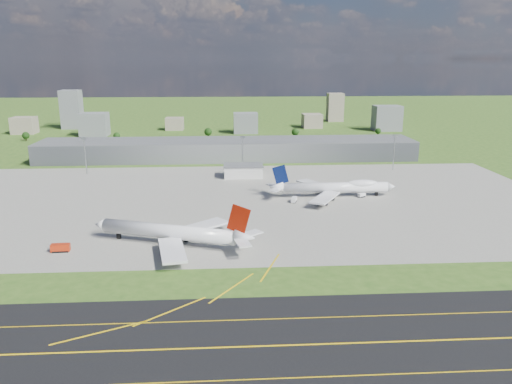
{
  "coord_description": "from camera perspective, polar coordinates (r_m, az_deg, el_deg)",
  "views": [
    {
      "loc": [
        -1.36,
        -234.69,
        78.76
      ],
      "look_at": [
        14.27,
        25.45,
        9.0
      ],
      "focal_mm": 35.0,
      "sensor_mm": 36.0,
      "label": 1
    }
  ],
  "objects": [
    {
      "name": "mast_center",
      "position": [
        355.16,
        -1.56,
        5.08
      ],
      "size": [
        3.5,
        2.0,
        25.9
      ],
      "color": "gray",
      "rests_on": "ground"
    },
    {
      "name": "tree_w",
      "position": [
        516.67,
        -15.63,
        6.21
      ],
      "size": [
        6.75,
        6.75,
        8.25
      ],
      "color": "#382314",
      "rests_on": "ground"
    },
    {
      "name": "tug_yellow",
      "position": [
        236.38,
        -11.45,
        -4.55
      ],
      "size": [
        4.09,
        3.97,
        1.8
      ],
      "rotation": [
        0.0,
        0.0,
        0.73
      ],
      "color": "#E1BA0D",
      "rests_on": "ground"
    },
    {
      "name": "bldg_e",
      "position": [
        587.17,
        14.73,
        8.17
      ],
      "size": [
        30.0,
        22.0,
        28.0
      ],
      "primitive_type": "cube",
      "color": "slate",
      "rests_on": "ground"
    },
    {
      "name": "fire_truck",
      "position": [
        226.52,
        -21.44,
        -5.99
      ],
      "size": [
        7.88,
        3.42,
        3.44
      ],
      "rotation": [
        0.0,
        0.0,
        0.06
      ],
      "color": "red",
      "rests_on": "ground"
    },
    {
      "name": "tree_e",
      "position": [
        519.85,
        4.52,
        6.84
      ],
      "size": [
        7.65,
        7.65,
        9.35
      ],
      "color": "#382314",
      "rests_on": "ground"
    },
    {
      "name": "tree_far_e",
      "position": [
        549.2,
        13.78,
        6.79
      ],
      "size": [
        6.3,
        6.3,
        7.7
      ],
      "color": "#382314",
      "rests_on": "ground"
    },
    {
      "name": "bldg_ce",
      "position": [
        597.61,
        6.42,
        8.09
      ],
      "size": [
        22.0,
        24.0,
        16.0
      ],
      "primitive_type": "cube",
      "color": "gray",
      "rests_on": "ground"
    },
    {
      "name": "ground",
      "position": [
        392.67,
        -3.18,
        3.39
      ],
      "size": [
        1400.0,
        1400.0,
        0.0
      ],
      "primitive_type": "plane",
      "color": "#32591B",
      "rests_on": "ground"
    },
    {
      "name": "van_white_near",
      "position": [
        283.31,
        4.36,
        -0.9
      ],
      "size": [
        4.2,
        6.2,
        2.86
      ],
      "rotation": [
        0.0,
        0.0,
        1.24
      ],
      "color": "white",
      "rests_on": "ground"
    },
    {
      "name": "bldg_tall_e",
      "position": [
        662.8,
        9.02,
        9.54
      ],
      "size": [
        20.0,
        18.0,
        36.0
      ],
      "primitive_type": "cube",
      "color": "gray",
      "rests_on": "ground"
    },
    {
      "name": "ops_building",
      "position": [
        343.12,
        -1.46,
        2.4
      ],
      "size": [
        26.0,
        16.0,
        8.0
      ],
      "primitive_type": "cube",
      "color": "silver",
      "rests_on": "ground"
    },
    {
      "name": "airliner_blue_quad",
      "position": [
        296.92,
        9.03,
        0.5
      ],
      "size": [
        74.82,
        58.87,
        19.59
      ],
      "rotation": [
        0.0,
        0.0,
        -0.0
      ],
      "color": "white",
      "rests_on": "ground"
    },
    {
      "name": "bldg_w",
      "position": [
        556.39,
        -17.99,
        7.37
      ],
      "size": [
        28.0,
        22.0,
        24.0
      ],
      "primitive_type": "cube",
      "color": "slate",
      "rests_on": "ground"
    },
    {
      "name": "bldg_tall_w",
      "position": [
        623.53,
        -20.32,
        8.85
      ],
      "size": [
        22.0,
        20.0,
        44.0
      ],
      "primitive_type": "cube",
      "color": "slate",
      "rests_on": "ground"
    },
    {
      "name": "tree_far_w",
      "position": [
        547.34,
        -24.82,
        5.88
      ],
      "size": [
        7.2,
        7.2,
        8.8
      ],
      "color": "#382314",
      "rests_on": "ground"
    },
    {
      "name": "taxiway",
      "position": [
        147.47,
        -2.49,
        -17.3
      ],
      "size": [
        1400.0,
        60.0,
        0.06
      ],
      "primitive_type": "cube",
      "color": "black",
      "rests_on": "ground"
    },
    {
      "name": "bldg_cw",
      "position": [
        582.11,
        -9.28,
        7.71
      ],
      "size": [
        20.0,
        18.0,
        14.0
      ],
      "primitive_type": "cube",
      "color": "gray",
      "rests_on": "ground"
    },
    {
      "name": "bldg_c",
      "position": [
        549.3,
        -1.19,
        7.9
      ],
      "size": [
        26.0,
        20.0,
        22.0
      ],
      "primitive_type": "cube",
      "color": "slate",
      "rests_on": "ground"
    },
    {
      "name": "terminal",
      "position": [
        405.99,
        -3.2,
        4.85
      ],
      "size": [
        300.0,
        42.0,
        15.0
      ],
      "primitive_type": "cube",
      "color": "slate",
      "rests_on": "ground"
    },
    {
      "name": "mast_east",
      "position": [
        375.15,
        15.55,
        5.07
      ],
      "size": [
        3.5,
        2.0,
        25.9
      ],
      "color": "gray",
      "rests_on": "ground"
    },
    {
      "name": "van_white_far",
      "position": [
        299.27,
        11.99,
        -0.36
      ],
      "size": [
        5.22,
        4.34,
        2.46
      ],
      "rotation": [
        0.0,
        0.0,
        0.54
      ],
      "color": "white",
      "rests_on": "ground"
    },
    {
      "name": "airliner_red_twin",
      "position": [
        220.41,
        -9.35,
        -4.62
      ],
      "size": [
        73.53,
        55.86,
        20.83
      ],
      "rotation": [
        0.0,
        0.0,
        2.8
      ],
      "color": "white",
      "rests_on": "ground"
    },
    {
      "name": "mast_west",
      "position": [
        368.43,
        -18.98,
        4.63
      ],
      "size": [
        3.5,
        2.0,
        25.9
      ],
      "color": "gray",
      "rests_on": "ground"
    },
    {
      "name": "apron",
      "position": [
        285.97,
        -1.03,
        -1.0
      ],
      "size": [
        360.0,
        190.0,
        0.08
      ],
      "primitive_type": "cube",
      "color": "gray",
      "rests_on": "ground"
    },
    {
      "name": "tree_c",
      "position": [
        520.16,
        -5.5,
        6.86
      ],
      "size": [
        8.1,
        8.1,
        9.9
      ],
      "color": "#382314",
      "rests_on": "ground"
    },
    {
      "name": "bldg_far_w",
      "position": [
        600.29,
        -24.97,
        6.93
      ],
      "size": [
        24.0,
        20.0,
        18.0
      ],
      "primitive_type": "cube",
      "color": "gray",
      "rests_on": "ground"
    }
  ]
}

